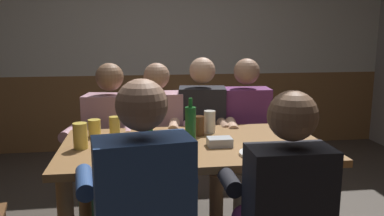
{
  "coord_description": "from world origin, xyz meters",
  "views": [
    {
      "loc": [
        -0.33,
        -2.31,
        1.44
      ],
      "look_at": [
        0.0,
        0.02,
        0.98
      ],
      "focal_mm": 37.63,
      "sensor_mm": 36.0,
      "label": 1
    }
  ],
  "objects": [
    {
      "name": "plate_0",
      "position": [
        0.32,
        -0.31,
        0.78
      ],
      "size": [
        0.23,
        0.23,
        0.01
      ],
      "primitive_type": "cylinder",
      "color": "white",
      "rests_on": "dining_table"
    },
    {
      "name": "pint_glass_0",
      "position": [
        -0.59,
        0.21,
        0.83
      ],
      "size": [
        0.08,
        0.08,
        0.11
      ],
      "primitive_type": "cylinder",
      "color": "#E5C64C",
      "rests_on": "dining_table"
    },
    {
      "name": "person_5",
      "position": [
        0.31,
        -0.68,
        0.66
      ],
      "size": [
        0.5,
        0.51,
        1.19
      ],
      "rotation": [
        0.0,
        0.0,
        -0.01
      ],
      "color": "black",
      "rests_on": "ground_plane"
    },
    {
      "name": "person_1",
      "position": [
        -0.17,
        0.61,
        0.66
      ],
      "size": [
        0.51,
        0.52,
        1.2
      ],
      "rotation": [
        0.0,
        0.0,
        3.14
      ],
      "color": "#B78493",
      "rests_on": "ground_plane"
    },
    {
      "name": "pint_glass_2",
      "position": [
        0.06,
        0.14,
        0.84
      ],
      "size": [
        0.07,
        0.07,
        0.12
      ],
      "primitive_type": "cylinder",
      "color": "#4C2D19",
      "rests_on": "dining_table"
    },
    {
      "name": "dining_table",
      "position": [
        0.0,
        -0.04,
        0.65
      ],
      "size": [
        1.54,
        0.86,
        0.78
      ],
      "color": "brown",
      "rests_on": "ground_plane"
    },
    {
      "name": "bottle_2",
      "position": [
        -0.26,
        0.05,
        0.87
      ],
      "size": [
        0.06,
        0.06,
        0.23
      ],
      "color": "#195923",
      "rests_on": "dining_table"
    },
    {
      "name": "condiment_caddy",
      "position": [
        0.14,
        -0.12,
        0.8
      ],
      "size": [
        0.14,
        0.1,
        0.05
      ],
      "primitive_type": "cube",
      "color": "#B2B7BC",
      "rests_on": "dining_table"
    },
    {
      "name": "person_2",
      "position": [
        0.16,
        0.62,
        0.67
      ],
      "size": [
        0.53,
        0.57,
        1.23
      ],
      "rotation": [
        0.0,
        0.0,
        3.0
      ],
      "color": "black",
      "rests_on": "ground_plane"
    },
    {
      "name": "back_wall_wainscot",
      "position": [
        0.0,
        2.57,
        0.45
      ],
      "size": [
        5.48,
        0.12,
        0.9
      ],
      "primitive_type": "cube",
      "color": "brown",
      "rests_on": "ground_plane"
    },
    {
      "name": "pint_glass_1",
      "position": [
        -0.65,
        -0.05,
        0.85
      ],
      "size": [
        0.08,
        0.08,
        0.15
      ],
      "primitive_type": "cylinder",
      "color": "#E5C64C",
      "rests_on": "dining_table"
    },
    {
      "name": "bottle_0",
      "position": [
        -0.28,
        0.29,
        0.87
      ],
      "size": [
        0.07,
        0.07,
        0.26
      ],
      "color": "gold",
      "rests_on": "dining_table"
    },
    {
      "name": "pint_glass_4",
      "position": [
        -0.46,
        0.07,
        0.85
      ],
      "size": [
        0.06,
        0.06,
        0.15
      ],
      "primitive_type": "cylinder",
      "color": "#E5C64C",
      "rests_on": "dining_table"
    },
    {
      "name": "person_3",
      "position": [
        0.51,
        0.62,
        0.67
      ],
      "size": [
        0.52,
        0.52,
        1.22
      ],
      "rotation": [
        0.0,
        0.0,
        3.08
      ],
      "color": "#6B2D66",
      "rests_on": "ground_plane"
    },
    {
      "name": "plate_1",
      "position": [
        0.6,
        -0.25,
        0.78
      ],
      "size": [
        0.22,
        0.22,
        0.01
      ],
      "primitive_type": "cylinder",
      "color": "white",
      "rests_on": "dining_table"
    },
    {
      "name": "pint_glass_3",
      "position": [
        0.14,
        0.2,
        0.85
      ],
      "size": [
        0.08,
        0.08,
        0.14
      ],
      "primitive_type": "cylinder",
      "color": "white",
      "rests_on": "dining_table"
    },
    {
      "name": "bottle_1",
      "position": [
        -0.02,
        -0.02,
        0.89
      ],
      "size": [
        0.07,
        0.07,
        0.27
      ],
      "color": "#195923",
      "rests_on": "dining_table"
    },
    {
      "name": "back_wall_upper",
      "position": [
        0.0,
        2.57,
        1.76
      ],
      "size": [
        5.48,
        0.12,
        1.72
      ],
      "primitive_type": "cube",
      "color": "beige"
    },
    {
      "name": "person_4",
      "position": [
        -0.32,
        -0.69,
        0.69
      ],
      "size": [
        0.57,
        0.56,
        1.25
      ],
      "rotation": [
        0.0,
        0.0,
        0.15
      ],
      "color": "#2D4C84",
      "rests_on": "ground_plane"
    },
    {
      "name": "person_0",
      "position": [
        -0.53,
        0.62,
        0.66
      ],
      "size": [
        0.57,
        0.59,
        1.2
      ],
      "rotation": [
        0.0,
        0.0,
        2.96
      ],
      "color": "#B78493",
      "rests_on": "ground_plane"
    }
  ]
}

